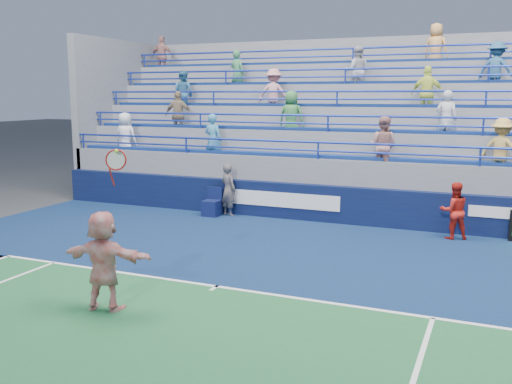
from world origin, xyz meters
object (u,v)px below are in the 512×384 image
at_px(tennis_player, 104,261).
at_px(line_judge, 228,190).
at_px(ball_girl, 454,211).
at_px(judge_chair, 212,207).

relative_size(tennis_player, line_judge, 1.74).
relative_size(tennis_player, ball_girl, 1.90).
distance_m(judge_chair, ball_girl, 7.16).
bearing_deg(judge_chair, ball_girl, -0.52).
bearing_deg(tennis_player, judge_chair, 103.84).
xyz_separation_m(tennis_player, ball_girl, (5.24, 7.66, -0.14)).
distance_m(judge_chair, tennis_player, 7.98).
height_order(tennis_player, ball_girl, tennis_player).
relative_size(judge_chair, tennis_player, 0.31).
relative_size(line_judge, ball_girl, 1.09).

